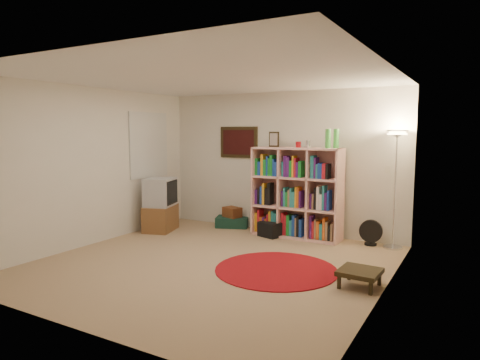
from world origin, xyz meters
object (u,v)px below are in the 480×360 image
object	(u,v)px
floor_lamp	(397,150)
tv_stand	(161,205)
bookshelf	(295,194)
side_table	(360,272)
suitcase	(232,222)
floor_fan	(371,233)

from	to	relation	value
floor_lamp	tv_stand	xyz separation A→B (m)	(-3.91, -0.84, -1.05)
bookshelf	side_table	distance (m)	2.50
suitcase	side_table	xyz separation A→B (m)	(2.90, -2.00, 0.08)
suitcase	tv_stand	bearing A→B (deg)	-158.00
bookshelf	floor_fan	bearing A→B (deg)	4.11
suitcase	side_table	world-z (taller)	side_table
floor_lamp	tv_stand	bearing A→B (deg)	-167.79
floor_lamp	side_table	world-z (taller)	floor_lamp
floor_fan	tv_stand	xyz separation A→B (m)	(-3.57, -0.84, 0.26)
floor_lamp	tv_stand	size ratio (longest dim) A/B	1.89
floor_fan	suitcase	xyz separation A→B (m)	(-2.59, 0.07, -0.11)
floor_fan	tv_stand	world-z (taller)	tv_stand
floor_lamp	suitcase	xyz separation A→B (m)	(-2.93, 0.06, -1.42)
floor_lamp	tv_stand	world-z (taller)	floor_lamp
floor_lamp	side_table	size ratio (longest dim) A/B	3.84
floor_fan	floor_lamp	bearing A→B (deg)	-5.49
tv_stand	suitcase	world-z (taller)	tv_stand
bookshelf	floor_lamp	distance (m)	1.78
floor_lamp	suitcase	size ratio (longest dim) A/B	2.62
tv_stand	side_table	size ratio (longest dim) A/B	2.03
floor_fan	tv_stand	size ratio (longest dim) A/B	0.43
bookshelf	floor_fan	size ratio (longest dim) A/B	4.47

